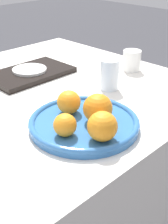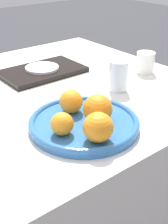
# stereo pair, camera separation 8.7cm
# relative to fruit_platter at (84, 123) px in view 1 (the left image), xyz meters

# --- Properties ---
(fruit_platter) EXTENTS (0.31, 0.31, 0.03)m
(fruit_platter) POSITION_rel_fruit_platter_xyz_m (0.00, 0.00, 0.00)
(fruit_platter) COLOR #336BAD
(fruit_platter) RESTS_ON table
(orange_0) EXTENTS (0.07, 0.07, 0.07)m
(orange_0) POSITION_rel_fruit_platter_xyz_m (0.01, 0.07, 0.04)
(orange_0) COLOR orange
(orange_0) RESTS_ON fruit_platter
(orange_1) EXTENTS (0.08, 0.08, 0.08)m
(orange_1) POSITION_rel_fruit_platter_xyz_m (0.03, -0.03, 0.05)
(orange_1) COLOR orange
(orange_1) RESTS_ON fruit_platter
(orange_2) EXTENTS (0.06, 0.06, 0.06)m
(orange_2) POSITION_rel_fruit_platter_xyz_m (-0.09, -0.02, 0.04)
(orange_2) COLOR orange
(orange_2) RESTS_ON fruit_platter
(orange_3) EXTENTS (0.08, 0.08, 0.08)m
(orange_3) POSITION_rel_fruit_platter_xyz_m (-0.03, -0.10, 0.04)
(orange_3) COLOR orange
(orange_3) RESTS_ON fruit_platter
(water_glass) EXTENTS (0.07, 0.07, 0.11)m
(water_glass) POSITION_rel_fruit_platter_xyz_m (0.26, 0.13, 0.04)
(water_glass) COLOR silver
(water_glass) RESTS_ON table
(serving_tray) EXTENTS (0.33, 0.20, 0.02)m
(serving_tray) POSITION_rel_fruit_platter_xyz_m (0.13, 0.44, -0.00)
(serving_tray) COLOR black
(serving_tray) RESTS_ON table
(side_plate) EXTENTS (0.14, 0.14, 0.01)m
(side_plate) POSITION_rel_fruit_platter_xyz_m (0.13, 0.44, 0.01)
(side_plate) COLOR silver
(side_plate) RESTS_ON serving_tray
(cup_0) EXTENTS (0.07, 0.07, 0.08)m
(cup_0) POSITION_rel_fruit_platter_xyz_m (0.47, 0.19, 0.03)
(cup_0) COLOR white
(cup_0) RESTS_ON table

